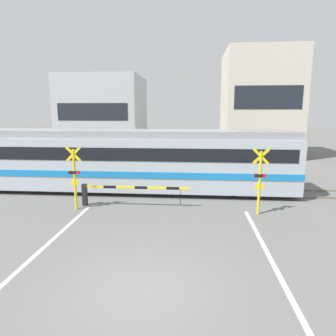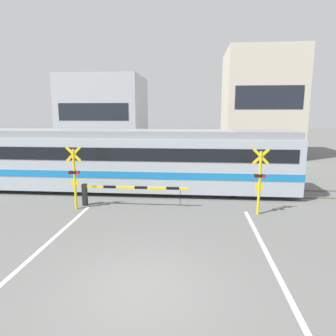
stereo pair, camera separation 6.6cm
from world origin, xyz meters
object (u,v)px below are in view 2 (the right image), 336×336
commuter_train (136,159)px  pedestrian (169,161)px  crossing_signal_left (75,175)px  crossing_barrier_near (116,191)px  crossing_barrier_far (211,168)px  crossing_signal_right (260,179)px

commuter_train → pedestrian: commuter_train is taller
crossing_signal_left → pedestrian: crossing_signal_left is taller
commuter_train → crossing_barrier_near: commuter_train is taller
crossing_barrier_far → crossing_signal_left: size_ratio=1.74×
commuter_train → crossing_barrier_far: commuter_train is taller
crossing_barrier_near → crossing_signal_left: size_ratio=1.74×
commuter_train → pedestrian: size_ratio=10.64×
crossing_barrier_far → pedestrian: size_ratio=3.11×
commuter_train → crossing_barrier_far: bearing=37.0°
commuter_train → crossing_signal_left: 3.92m
crossing_barrier_far → crossing_signal_left: (-6.19, -6.46, 0.80)m
crossing_barrier_far → pedestrian: (-2.82, 1.63, 0.16)m
crossing_barrier_far → crossing_barrier_near: bearing=-127.5°
pedestrian → crossing_signal_left: bearing=-112.6°
crossing_signal_left → crossing_signal_right: same height
crossing_barrier_far → crossing_signal_right: size_ratio=1.74×
crossing_barrier_near → pedestrian: (1.73, 7.55, 0.16)m
crossing_barrier_near → crossing_signal_left: (-1.64, -0.54, 0.80)m
crossing_barrier_near → crossing_signal_left: 1.91m
crossing_barrier_far → crossing_signal_left: 8.99m
crossing_barrier_far → crossing_signal_right: crossing_signal_right is taller
crossing_signal_right → crossing_signal_left: bearing=180.0°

